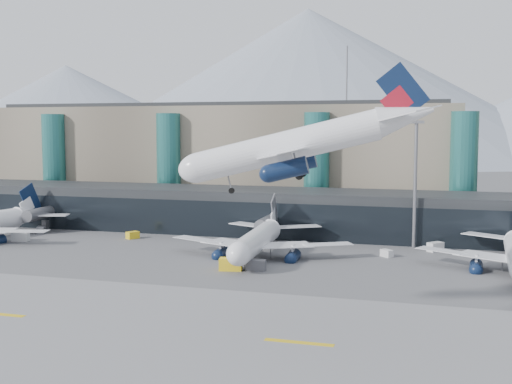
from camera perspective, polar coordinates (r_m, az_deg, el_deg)
ground at (r=93.82m, az=-6.33°, el=-9.22°), size 900.00×900.00×0.00m
runway_strip at (r=80.71m, az=-10.48°, el=-11.75°), size 400.00×40.00×0.04m
runway_markings at (r=80.70m, az=-10.48°, el=-11.73°), size 128.00×1.00×0.02m
concourse at (r=146.93m, az=2.25°, el=-1.78°), size 170.00×27.00×10.00m
terminal_main at (r=183.94m, az=-2.90°, el=2.99°), size 130.00×30.00×31.00m
teal_towers at (r=165.71m, az=-1.42°, el=2.21°), size 116.40×19.40×46.00m
mountain_ridge at (r=464.62m, az=13.90°, el=8.20°), size 910.00×400.00×110.00m
lightmast_mid at (r=132.17m, az=13.98°, el=1.33°), size 3.00×1.20×25.60m
hero_jet at (r=74.74m, az=4.93°, el=5.10°), size 31.46×31.64×10.25m
jet_parked_mid at (r=122.29m, az=0.42°, el=-3.53°), size 36.84×35.98×11.87m
veh_a at (r=146.39m, az=-20.20°, el=-3.74°), size 3.80×2.69×1.94m
veh_b at (r=143.23m, az=-10.91°, el=-3.78°), size 2.72×3.11×1.53m
veh_c at (r=109.57m, az=-0.01°, el=-6.51°), size 3.41×1.98×1.82m
veh_d at (r=130.92m, az=15.66°, el=-4.72°), size 3.39×3.47×1.81m
veh_f at (r=155.36m, az=-18.58°, el=-3.22°), size 2.69×3.30×1.63m
veh_g at (r=123.39m, az=11.55°, el=-5.36°), size 2.64×2.58×1.36m
veh_h at (r=109.66m, az=-2.27°, el=-6.43°), size 4.14×2.72×2.11m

